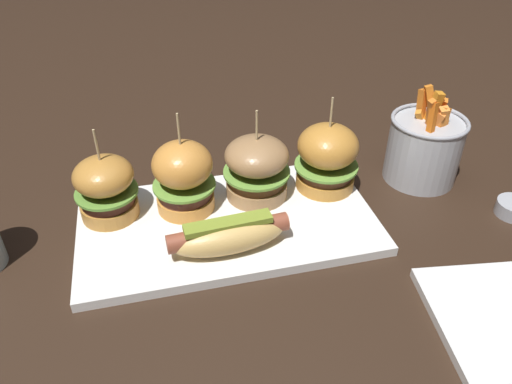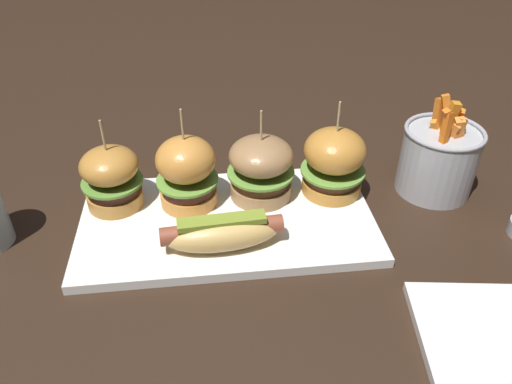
{
  "view_description": "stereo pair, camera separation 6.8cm",
  "coord_description": "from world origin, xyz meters",
  "views": [
    {
      "loc": [
        -0.09,
        -0.54,
        0.45
      ],
      "look_at": [
        0.04,
        0.0,
        0.05
      ],
      "focal_mm": 34.65,
      "sensor_mm": 36.0,
      "label": 1
    },
    {
      "loc": [
        -0.02,
        -0.55,
        0.45
      ],
      "look_at": [
        0.04,
        0.0,
        0.05
      ],
      "focal_mm": 34.65,
      "sensor_mm": 36.0,
      "label": 2
    }
  ],
  "objects": [
    {
      "name": "platter_main",
      "position": [
        0.0,
        0.0,
        0.01
      ],
      "size": [
        0.41,
        0.22,
        0.01
      ],
      "primitive_type": "cube",
      "color": "white",
      "rests_on": "ground"
    },
    {
      "name": "slider_far_right",
      "position": [
        0.16,
        0.05,
        0.07
      ],
      "size": [
        0.1,
        0.1,
        0.15
      ],
      "color": "#C78434",
      "rests_on": "platter_main"
    },
    {
      "name": "side_plate",
      "position": [
        0.28,
        -0.25,
        0.01
      ],
      "size": [
        0.2,
        0.2,
        0.01
      ],
      "primitive_type": "cube",
      "rotation": [
        0.0,
        0.0,
        -0.14
      ],
      "color": "white",
      "rests_on": "ground"
    },
    {
      "name": "ground_plane",
      "position": [
        0.0,
        0.0,
        0.0
      ],
      "size": [
        3.0,
        3.0,
        0.0
      ],
      "primitive_type": "plane",
      "color": "black"
    },
    {
      "name": "slider_center_left",
      "position": [
        -0.05,
        0.04,
        0.07
      ],
      "size": [
        0.09,
        0.09,
        0.15
      ],
      "color": "gold",
      "rests_on": "platter_main"
    },
    {
      "name": "hot_dog",
      "position": [
        -0.01,
        -0.06,
        0.04
      ],
      "size": [
        0.16,
        0.07,
        0.05
      ],
      "color": "#DCAF60",
      "rests_on": "platter_main"
    },
    {
      "name": "slider_center_right",
      "position": [
        0.05,
        0.05,
        0.06
      ],
      "size": [
        0.1,
        0.1,
        0.14
      ],
      "color": "#A1774B",
      "rests_on": "platter_main"
    },
    {
      "name": "slider_far_left",
      "position": [
        -0.16,
        0.05,
        0.06
      ],
      "size": [
        0.09,
        0.09,
        0.14
      ],
      "color": "#C18236",
      "rests_on": "platter_main"
    },
    {
      "name": "fries_bucket",
      "position": [
        0.33,
        0.05,
        0.06
      ],
      "size": [
        0.12,
        0.12,
        0.15
      ],
      "color": "#B7BABF",
      "rests_on": "ground"
    }
  ]
}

